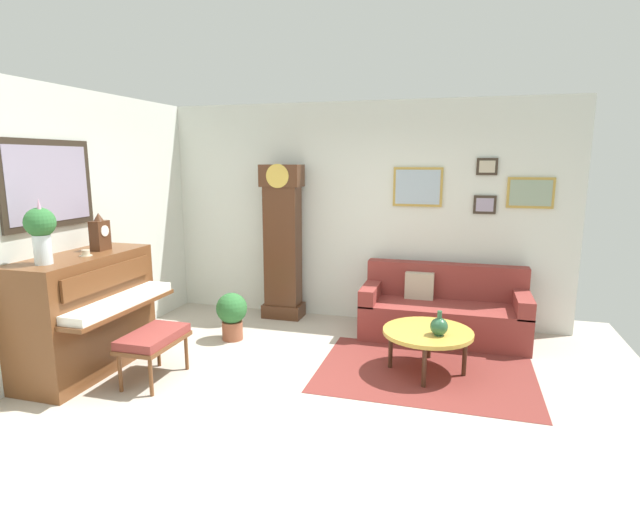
{
  "coord_description": "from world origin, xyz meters",
  "views": [
    {
      "loc": [
        1.28,
        -3.96,
        2.07
      ],
      "look_at": [
        -0.14,
        1.06,
        1.07
      ],
      "focal_mm": 27.98,
      "sensor_mm": 36.0,
      "label": 1
    }
  ],
  "objects_px": {
    "couch": "(443,311)",
    "flower_vase": "(40,229)",
    "grandfather_clock": "(283,246)",
    "piano": "(86,313)",
    "green_jug": "(439,326)",
    "piano_bench": "(153,340)",
    "teacup": "(86,254)",
    "coffee_table": "(428,333)",
    "mantel_clock": "(100,233)",
    "potted_plant": "(232,313)"
  },
  "relations": [
    {
      "from": "grandfather_clock",
      "to": "teacup",
      "type": "height_order",
      "value": "grandfather_clock"
    },
    {
      "from": "green_jug",
      "to": "potted_plant",
      "type": "bearing_deg",
      "value": 169.92
    },
    {
      "from": "grandfather_clock",
      "to": "mantel_clock",
      "type": "bearing_deg",
      "value": -124.25
    },
    {
      "from": "piano",
      "to": "piano_bench",
      "type": "height_order",
      "value": "piano"
    },
    {
      "from": "grandfather_clock",
      "to": "potted_plant",
      "type": "height_order",
      "value": "grandfather_clock"
    },
    {
      "from": "piano_bench",
      "to": "green_jug",
      "type": "relative_size",
      "value": 2.92
    },
    {
      "from": "grandfather_clock",
      "to": "coffee_table",
      "type": "xyz_separation_m",
      "value": [
        1.98,
        -1.29,
        -0.56
      ]
    },
    {
      "from": "piano",
      "to": "mantel_clock",
      "type": "bearing_deg",
      "value": 89.65
    },
    {
      "from": "coffee_table",
      "to": "flower_vase",
      "type": "distance_m",
      "value": 3.67
    },
    {
      "from": "piano",
      "to": "mantel_clock",
      "type": "distance_m",
      "value": 0.8
    },
    {
      "from": "coffee_table",
      "to": "mantel_clock",
      "type": "distance_m",
      "value": 3.44
    },
    {
      "from": "piano",
      "to": "flower_vase",
      "type": "distance_m",
      "value": 1.0
    },
    {
      "from": "piano",
      "to": "couch",
      "type": "relative_size",
      "value": 0.76
    },
    {
      "from": "mantel_clock",
      "to": "flower_vase",
      "type": "distance_m",
      "value": 0.74
    },
    {
      "from": "piano_bench",
      "to": "mantel_clock",
      "type": "height_order",
      "value": "mantel_clock"
    },
    {
      "from": "flower_vase",
      "to": "coffee_table",
      "type": "bearing_deg",
      "value": 21.94
    },
    {
      "from": "couch",
      "to": "flower_vase",
      "type": "xyz_separation_m",
      "value": [
        -3.37,
        -2.41,
        1.18
      ]
    },
    {
      "from": "green_jug",
      "to": "teacup",
      "type": "bearing_deg",
      "value": -166.61
    },
    {
      "from": "teacup",
      "to": "green_jug",
      "type": "distance_m",
      "value": 3.44
    },
    {
      "from": "piano",
      "to": "flower_vase",
      "type": "height_order",
      "value": "flower_vase"
    },
    {
      "from": "grandfather_clock",
      "to": "couch",
      "type": "xyz_separation_m",
      "value": [
        2.09,
        -0.2,
        -0.65
      ]
    },
    {
      "from": "piano_bench",
      "to": "teacup",
      "type": "bearing_deg",
      "value": 179.24
    },
    {
      "from": "couch",
      "to": "mantel_clock",
      "type": "bearing_deg",
      "value": -153.48
    },
    {
      "from": "piano_bench",
      "to": "coffee_table",
      "type": "relative_size",
      "value": 0.8
    },
    {
      "from": "piano_bench",
      "to": "coffee_table",
      "type": "height_order",
      "value": "piano_bench"
    },
    {
      "from": "piano_bench",
      "to": "couch",
      "type": "relative_size",
      "value": 0.37
    },
    {
      "from": "coffee_table",
      "to": "mantel_clock",
      "type": "relative_size",
      "value": 2.32
    },
    {
      "from": "couch",
      "to": "mantel_clock",
      "type": "relative_size",
      "value": 5.0
    },
    {
      "from": "piano",
      "to": "piano_bench",
      "type": "distance_m",
      "value": 0.79
    },
    {
      "from": "piano",
      "to": "green_jug",
      "type": "relative_size",
      "value": 6.0
    },
    {
      "from": "coffee_table",
      "to": "mantel_clock",
      "type": "xyz_separation_m",
      "value": [
        -3.26,
        -0.58,
        0.94
      ]
    },
    {
      "from": "piano_bench",
      "to": "teacup",
      "type": "relative_size",
      "value": 6.03
    },
    {
      "from": "grandfather_clock",
      "to": "coffee_table",
      "type": "distance_m",
      "value": 2.43
    },
    {
      "from": "couch",
      "to": "coffee_table",
      "type": "height_order",
      "value": "couch"
    },
    {
      "from": "couch",
      "to": "mantel_clock",
      "type": "xyz_separation_m",
      "value": [
        -3.37,
        -1.68,
        1.03
      ]
    },
    {
      "from": "flower_vase",
      "to": "teacup",
      "type": "xyz_separation_m",
      "value": [
        0.08,
        0.42,
        -0.29
      ]
    },
    {
      "from": "grandfather_clock",
      "to": "couch",
      "type": "bearing_deg",
      "value": -5.35
    },
    {
      "from": "coffee_table",
      "to": "teacup",
      "type": "xyz_separation_m",
      "value": [
        -3.18,
        -0.89,
        0.8
      ]
    },
    {
      "from": "coffee_table",
      "to": "teacup",
      "type": "bearing_deg",
      "value": -164.29
    },
    {
      "from": "teacup",
      "to": "potted_plant",
      "type": "bearing_deg",
      "value": 52.74
    },
    {
      "from": "piano_bench",
      "to": "potted_plant",
      "type": "xyz_separation_m",
      "value": [
        0.23,
        1.21,
        -0.08
      ]
    },
    {
      "from": "flower_vase",
      "to": "mantel_clock",
      "type": "bearing_deg",
      "value": 89.96
    },
    {
      "from": "teacup",
      "to": "potted_plant",
      "type": "distance_m",
      "value": 1.75
    },
    {
      "from": "flower_vase",
      "to": "teacup",
      "type": "bearing_deg",
      "value": 79.13
    },
    {
      "from": "couch",
      "to": "flower_vase",
      "type": "bearing_deg",
      "value": -144.4
    },
    {
      "from": "flower_vase",
      "to": "green_jug",
      "type": "relative_size",
      "value": 2.42
    },
    {
      "from": "coffee_table",
      "to": "flower_vase",
      "type": "height_order",
      "value": "flower_vase"
    },
    {
      "from": "green_jug",
      "to": "piano",
      "type": "bearing_deg",
      "value": -167.4
    },
    {
      "from": "grandfather_clock",
      "to": "coffee_table",
      "type": "relative_size",
      "value": 2.31
    },
    {
      "from": "piano_bench",
      "to": "potted_plant",
      "type": "bearing_deg",
      "value": 79.46
    }
  ]
}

